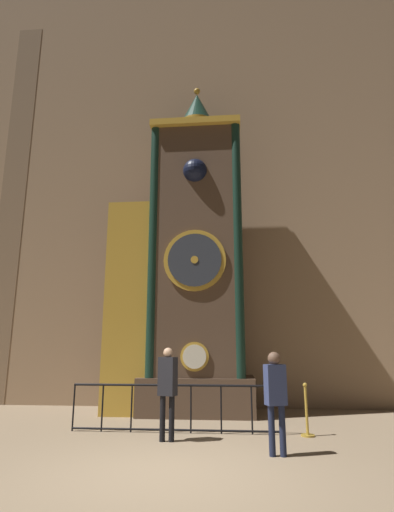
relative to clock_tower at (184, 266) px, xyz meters
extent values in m
plane|color=#847056|center=(0.33, -5.14, -4.11)|extent=(28.00, 28.00, 0.00)
cube|color=#997A5B|center=(0.33, 1.47, 3.64)|extent=(24.00, 0.30, 15.49)
cube|color=#7D644B|center=(-6.27, 1.36, 2.86)|extent=(0.90, 0.12, 13.94)
cube|color=brown|center=(0.39, 0.03, -3.61)|extent=(3.11, 1.61, 0.99)
cube|color=brown|center=(0.39, 0.03, 0.60)|extent=(2.49, 1.40, 7.43)
cube|color=gold|center=(0.39, -0.08, 4.21)|extent=(2.69, 1.54, 0.20)
cylinder|color=gold|center=(0.39, -0.70, -2.57)|extent=(0.75, 0.05, 0.75)
cylinder|color=silver|center=(0.39, -0.73, -2.57)|extent=(0.61, 0.03, 0.61)
cylinder|color=gold|center=(0.39, -0.70, 0.00)|extent=(1.72, 0.07, 1.72)
cylinder|color=#2D333D|center=(0.39, -0.75, 0.00)|extent=(1.48, 0.04, 1.48)
cylinder|color=gold|center=(0.39, -0.77, 0.00)|extent=(0.21, 0.03, 0.21)
cube|color=#30241B|center=(0.39, -0.18, 2.68)|extent=(0.89, 0.42, 0.89)
sphere|color=black|center=(0.39, -0.62, 2.68)|extent=(0.71, 0.71, 0.71)
cylinder|color=#142D23|center=(-0.80, -0.59, 0.60)|extent=(0.27, 0.27, 7.43)
cylinder|color=#142D23|center=(1.58, -0.59, 0.60)|extent=(0.27, 0.27, 7.43)
cylinder|color=gold|center=(0.39, 0.03, 4.46)|extent=(1.06, 1.06, 0.30)
cone|color=#163227|center=(0.39, 0.03, 5.13)|extent=(1.01, 1.01, 1.04)
sphere|color=gold|center=(0.39, 0.03, 5.77)|extent=(0.20, 0.20, 0.20)
cube|color=#4C3828|center=(-1.52, 0.08, -1.15)|extent=(1.23, 1.19, 5.92)
cube|color=gold|center=(-1.52, -0.53, -1.15)|extent=(1.29, 0.06, 5.92)
cylinder|color=black|center=(-2.13, -2.35, -3.61)|extent=(0.04, 0.04, 0.99)
cylinder|color=black|center=(-1.48, -2.35, -3.61)|extent=(0.04, 0.04, 0.99)
cylinder|color=black|center=(-0.83, -2.35, -3.61)|extent=(0.04, 0.04, 0.99)
cylinder|color=black|center=(-0.18, -2.35, -3.61)|extent=(0.04, 0.04, 0.99)
cylinder|color=black|center=(0.47, -2.35, -3.61)|extent=(0.04, 0.04, 0.99)
cylinder|color=black|center=(1.12, -2.35, -3.61)|extent=(0.04, 0.04, 0.99)
cylinder|color=black|center=(1.77, -2.35, -3.61)|extent=(0.04, 0.04, 0.99)
cylinder|color=black|center=(2.42, -2.35, -3.61)|extent=(0.04, 0.04, 0.99)
cylinder|color=black|center=(0.14, -2.35, -3.14)|extent=(4.55, 0.05, 0.05)
cylinder|color=black|center=(0.14, -2.35, -4.05)|extent=(4.55, 0.04, 0.04)
cylinder|color=black|center=(-0.01, -3.15, -3.69)|extent=(0.11, 0.11, 0.85)
cylinder|color=black|center=(0.17, -3.15, -3.69)|extent=(0.11, 0.11, 0.85)
cube|color=black|center=(0.08, -3.15, -2.89)|extent=(0.39, 0.32, 0.74)
sphere|color=tan|center=(0.08, -3.15, -2.43)|extent=(0.19, 0.19, 0.19)
cylinder|color=#1B213A|center=(2.02, -4.05, -3.70)|extent=(0.11, 0.11, 0.81)
cylinder|color=#1B213A|center=(2.20, -4.05, -3.70)|extent=(0.11, 0.11, 0.81)
cube|color=navy|center=(2.11, -4.05, -2.96)|extent=(0.39, 0.31, 0.68)
sphere|color=brown|center=(2.11, -4.05, -2.52)|extent=(0.22, 0.22, 0.22)
cylinder|color=#B28E33|center=(2.89, -2.44, -4.09)|extent=(0.28, 0.28, 0.04)
cylinder|color=#B28E33|center=(2.89, -2.44, -3.62)|extent=(0.06, 0.06, 0.97)
sphere|color=#B28E33|center=(2.89, -2.44, -3.10)|extent=(0.09, 0.09, 0.09)
camera|label=1|loc=(1.39, -11.37, -2.31)|focal=28.00mm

